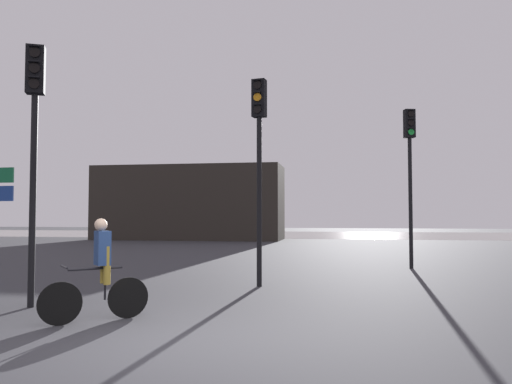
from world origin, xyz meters
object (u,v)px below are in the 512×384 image
object	(u,v)px
traffic_light_far_right	(410,159)
traffic_light_center	(259,143)
cyclist	(100,269)
distant_building	(189,203)
traffic_light_near_left	(34,125)

from	to	relation	value
traffic_light_far_right	traffic_light_center	bearing A→B (deg)	34.04
traffic_light_far_right	cyclist	distance (m)	11.02
traffic_light_center	cyclist	size ratio (longest dim) A/B	3.03
distant_building	traffic_light_near_left	xyz separation A→B (m)	(4.74, -25.09, 0.79)
distant_building	traffic_light_far_right	world-z (taller)	distant_building
traffic_light_far_right	distant_building	bearing A→B (deg)	-68.63
traffic_light_near_left	cyclist	size ratio (longest dim) A/B	2.97
cyclist	traffic_light_near_left	bearing A→B (deg)	21.97
distant_building	cyclist	xyz separation A→B (m)	(6.54, -26.00, -1.72)
traffic_light_far_right	cyclist	size ratio (longest dim) A/B	3.11
distant_building	traffic_light_center	distance (m)	23.39
traffic_light_near_left	traffic_light_center	bearing A→B (deg)	-162.36
distant_building	traffic_light_center	size ratio (longest dim) A/B	2.63
distant_building	cyclist	bearing A→B (deg)	-75.89
traffic_light_far_right	traffic_light_near_left	bearing A→B (deg)	30.94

